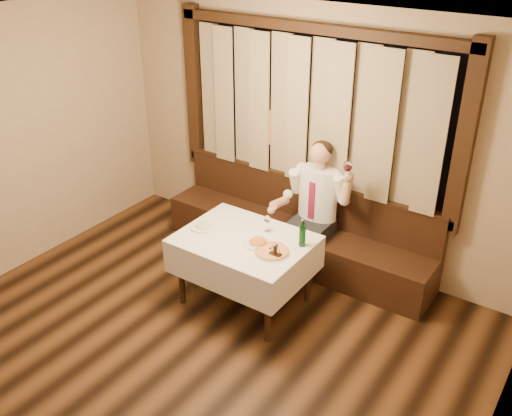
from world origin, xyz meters
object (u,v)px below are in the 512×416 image
Objects in this scene: banquette at (297,234)px; green_bottle at (302,234)px; pizza at (272,251)px; pasta_cream at (203,224)px; dining_table at (244,247)px; seated_man at (315,200)px; cruet_caddy at (275,253)px; pasta_red at (258,240)px.

banquette is 1.13m from green_bottle.
pasta_cream is (-0.83, 0.01, 0.02)m from pizza.
seated_man is at bearing 74.63° from dining_table.
green_bottle is 0.33m from cruet_caddy.
pizza is 0.83m from pasta_cream.
pasta_cream is 0.92× the size of green_bottle.
pasta_red is at bearing -80.67° from banquette.
pizza is 1.21× the size of green_bottle.
green_bottle is 0.79m from seated_man.
cruet_caddy is at bearing -20.30° from pasta_red.
green_bottle reaches higher than banquette.
banquette is at bearing 108.35° from pizza.
pasta_cream is at bearing 178.30° from cruet_caddy.
banquette reaches higher than pizza.
seated_man is (0.26, -0.09, 0.54)m from banquette.
pasta_cream is 1.03m from green_bottle.
pasta_red is 0.19× the size of seated_man.
seated_man reaches higher than cruet_caddy.
banquette is at bearing 66.89° from pasta_cream.
seated_man reaches higher than banquette.
pasta_cream is (-0.46, -0.06, 0.14)m from dining_table.
pizza is 1.20× the size of pasta_red.
green_bottle is (0.17, 0.27, 0.11)m from pizza.
pasta_red reaches higher than pasta_cream.
cruet_caddy is at bearing -108.67° from green_bottle.
banquette is 0.61m from seated_man.
pasta_red is (0.17, -0.01, 0.15)m from dining_table.
cruet_caddy reaches higher than pasta_cream.
green_bottle reaches higher than dining_table.
green_bottle is at bearing 30.35° from pasta_red.
pasta_red is (-0.19, 0.06, 0.02)m from pizza.
pasta_cream is at bearing -172.41° from dining_table.
pasta_cream reaches higher than dining_table.
green_bottle is at bearing -57.32° from banquette.
banquette is at bearing 122.68° from green_bottle.
dining_table is at bearing 168.75° from pizza.
green_bottle is at bearing 58.28° from pizza.
banquette is at bearing 99.33° from pasta_red.
dining_table is at bearing 167.06° from cruet_caddy.
dining_table is 0.49m from pasta_cream.
pizza is 0.33m from green_bottle.
dining_table is 0.46m from cruet_caddy.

